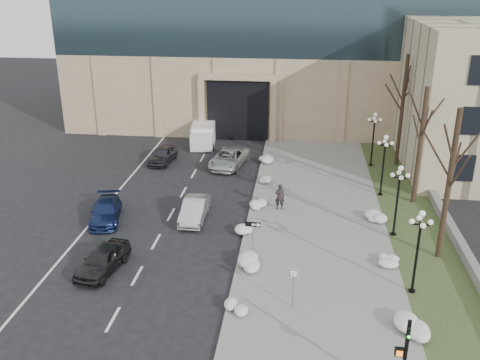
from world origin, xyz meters
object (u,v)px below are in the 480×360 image
object	(u,v)px
box_truck	(204,134)
car_d	(229,158)
pedestrian	(280,197)
car_a	(103,260)
car_b	(194,210)
car_c	(106,211)
lamppost_b	(398,192)
one_way_sign	(255,229)
lamppost_c	(384,157)
car_e	(163,155)
lamppost_a	(419,241)
lamppost_d	(374,132)
keep_sign	(294,280)

from	to	relation	value
box_truck	car_d	bearing A→B (deg)	-67.75
pedestrian	car_d	bearing A→B (deg)	-70.70
car_a	car_d	distance (m)	18.50
car_b	box_truck	world-z (taller)	box_truck
car_c	lamppost_b	distance (m)	19.09
pedestrian	one_way_sign	xyz separation A→B (m)	(-1.08, -7.06, 0.96)
one_way_sign	lamppost_c	distance (m)	13.56
car_c	one_way_sign	size ratio (longest dim) A/B	1.86
car_e	lamppost_c	distance (m)	18.96
car_a	one_way_sign	size ratio (longest dim) A/B	1.72
box_truck	car_a	bearing A→B (deg)	-99.03
car_b	lamppost_a	bearing A→B (deg)	-30.57
car_c	lamppost_d	xyz separation A→B (m)	(18.93, 12.88, 2.41)
box_truck	lamppost_a	distance (m)	29.01
car_b	lamppost_a	xyz separation A→B (m)	(13.02, -7.44, 2.37)
lamppost_a	box_truck	bearing A→B (deg)	122.32
one_way_sign	lamppost_a	bearing A→B (deg)	-12.37
car_b	lamppost_d	distance (m)	17.90
car_b	pedestrian	bearing A→B (deg)	19.37
lamppost_b	one_way_sign	bearing A→B (deg)	-154.47
car_a	box_truck	size ratio (longest dim) A/B	0.67
car_c	lamppost_b	xyz separation A→B (m)	(18.93, -0.12, 2.41)
car_e	lamppost_b	size ratio (longest dim) A/B	0.87
car_c	box_truck	world-z (taller)	box_truck
car_a	one_way_sign	distance (m)	8.74
pedestrian	car_b	bearing A→B (deg)	10.78
car_a	pedestrian	xyz separation A→B (m)	(9.44, 9.22, 0.34)
car_a	pedestrian	size ratio (longest dim) A/B	2.24
car_d	lamppost_d	distance (m)	12.42
lamppost_b	lamppost_d	size ratio (longest dim) A/B	1.00
box_truck	lamppost_a	bearing A→B (deg)	-63.50
car_e	car_b	bearing A→B (deg)	-59.27
one_way_sign	keep_sign	world-z (taller)	one_way_sign
box_truck	lamppost_c	bearing A→B (deg)	-42.33
one_way_sign	lamppost_c	world-z (taller)	lamppost_c
lamppost_b	lamppost_c	distance (m)	6.50
car_b	lamppost_a	world-z (taller)	lamppost_a
box_truck	lamppost_b	bearing A→B (deg)	-55.07
car_a	keep_sign	distance (m)	10.97
lamppost_c	car_b	bearing A→B (deg)	-156.89
car_e	box_truck	distance (m)	6.51
one_way_sign	lamppost_b	xyz separation A→B (m)	(8.46, 4.04, 1.05)
lamppost_b	lamppost_a	bearing A→B (deg)	-90.00
lamppost_c	one_way_sign	bearing A→B (deg)	-128.75
lamppost_a	keep_sign	bearing A→B (deg)	-160.93
box_truck	car_b	bearing A→B (deg)	-87.64
one_way_sign	lamppost_d	world-z (taller)	lamppost_d
car_b	one_way_sign	world-z (taller)	one_way_sign
lamppost_b	car_e	bearing A→B (deg)	146.42
car_b	box_truck	distance (m)	17.18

